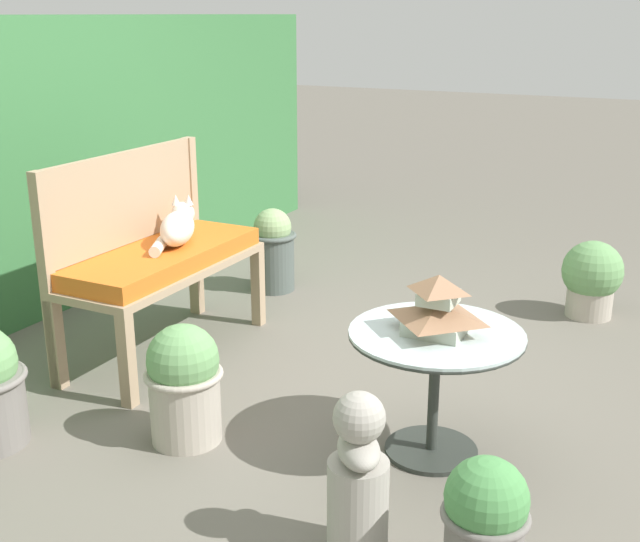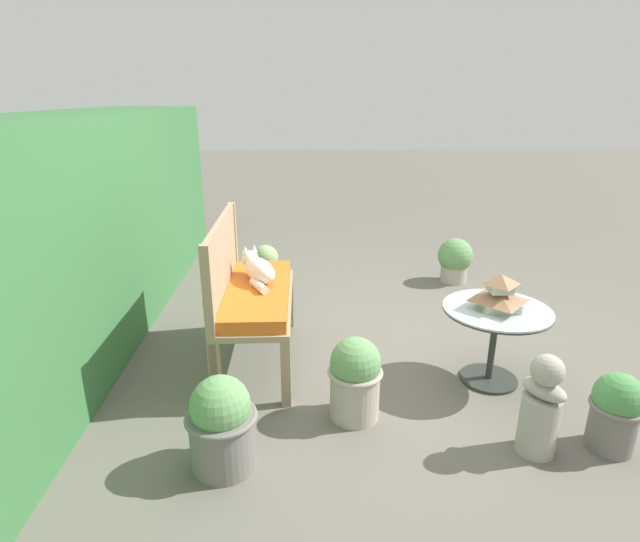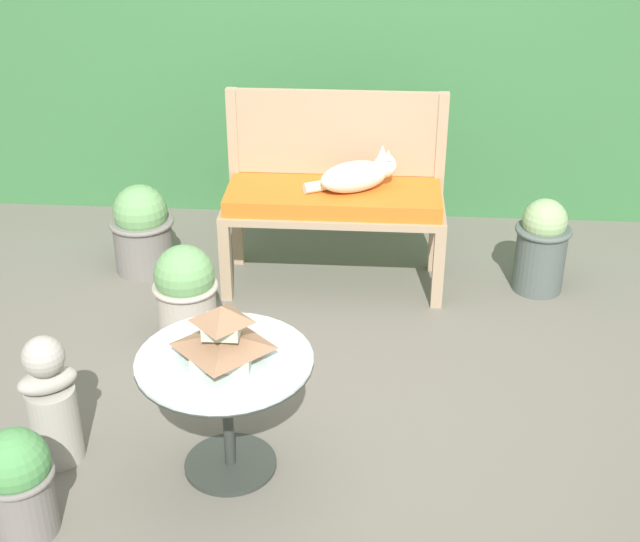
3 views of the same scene
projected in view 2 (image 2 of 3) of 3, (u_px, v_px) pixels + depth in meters
The scene contains 13 objects.
ground at pixel (388, 357), 3.71m from camera, with size 30.00×30.00×0.00m, color #666056.
foliage_hedge_back at pixel (37, 251), 3.34m from camera, with size 6.40×1.01×1.71m, color #38703D.
garden_bench at pixel (257, 299), 3.51m from camera, with size 1.20×0.49×0.58m.
bench_backrest at pixel (223, 264), 3.42m from camera, with size 1.20×0.06×1.05m.
cat at pixel (258, 269), 3.57m from camera, with size 0.50×0.32×0.22m.
patio_table at pixel (495, 324), 3.27m from camera, with size 0.70×0.70×0.53m.
pagoda_birdhouse at pixel (499, 294), 3.20m from camera, with size 0.30×0.30×0.23m.
garden_bust at pixel (541, 408), 2.64m from camera, with size 0.27×0.25×0.59m.
potted_plant_table_near at pixel (266, 273), 4.66m from camera, with size 0.31×0.31×0.54m.
potted_plant_patio_mid at pixel (222, 424), 2.55m from camera, with size 0.37×0.37×0.52m.
potted_plant_bench_left at pixel (616, 411), 2.68m from camera, with size 0.28×0.28×0.46m.
potted_plant_table_far at pixel (455, 260), 5.15m from camera, with size 0.35×0.35×0.46m.
potted_plant_path_edge at pixel (355, 378), 2.95m from camera, with size 0.33×0.33×0.52m.
Camera 2 is at (-3.26, 0.62, 1.84)m, focal length 28.00 mm.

